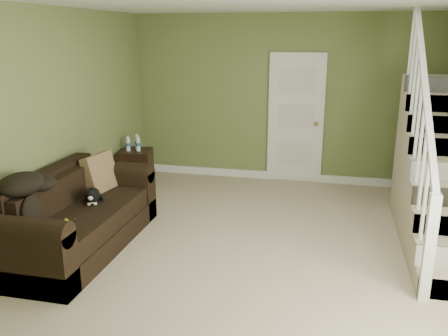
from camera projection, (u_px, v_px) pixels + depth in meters
The scene contains 15 objects.
floor at pixel (262, 252), 5.16m from camera, with size 5.00×5.50×0.01m, color tan.
ceiling at pixel (268, 0), 4.45m from camera, with size 5.00×5.50×0.01m, color white.
wall_back at pixel (290, 100), 7.38m from camera, with size 5.00×0.04×2.60m, color olive.
wall_front at pixel (179, 253), 2.23m from camera, with size 5.00×0.04×2.60m, color olive.
wall_left at pixel (45, 125), 5.35m from camera, with size 0.04×5.50×2.60m, color olive.
baseboard_back at pixel (287, 176), 7.69m from camera, with size 5.00×0.04×0.12m, color white.
baseboard_left at pixel (58, 227), 5.68m from camera, with size 0.04×5.50×0.12m, color white.
door at pixel (296, 119), 7.40m from camera, with size 0.86×0.12×2.02m.
staircase at pixel (447, 182), 5.46m from camera, with size 1.00×2.51×2.82m.
sofa at pixel (76, 220), 5.19m from camera, with size 0.94×2.18×0.86m.
side_table at pixel (136, 168), 7.29m from camera, with size 0.57×0.57×0.81m.
cat at pixel (91, 196), 5.28m from camera, with size 0.30×0.45×0.22m.
banana at pixel (67, 222), 4.70m from camera, with size 0.05×0.18×0.05m, color gold.
throw_pillow at pixel (101, 174), 5.74m from camera, with size 0.12×0.49×0.49m, color #4B321E.
throw_blanket at pixel (21, 184), 4.58m from camera, with size 0.40×0.52×0.22m, color black.
Camera 1 is at (0.66, -4.68, 2.30)m, focal length 38.00 mm.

